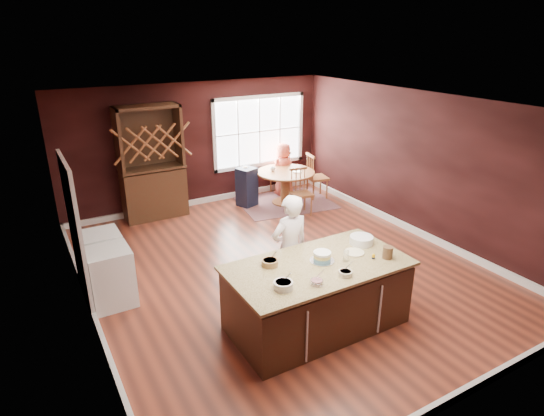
{
  "coord_description": "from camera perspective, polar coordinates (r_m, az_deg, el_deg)",
  "views": [
    {
      "loc": [
        -3.47,
        -5.75,
        3.71
      ],
      "look_at": [
        -0.1,
        0.09,
        1.05
      ],
      "focal_mm": 30.0,
      "sensor_mm": 36.0,
      "label": 1
    }
  ],
  "objects": [
    {
      "name": "doorway",
      "position": [
        6.92,
        -23.36,
        -3.21
      ],
      "size": [
        0.08,
        1.26,
        2.13
      ],
      "primitive_type": null,
      "color": "white",
      "rests_on": "room_shell"
    },
    {
      "name": "dinner_plate",
      "position": [
        6.2,
        10.29,
        -5.5
      ],
      "size": [
        0.27,
        0.27,
        0.02
      ],
      "primitive_type": "cylinder",
      "color": "beige",
      "rests_on": "kitchen_island"
    },
    {
      "name": "bowl_pink",
      "position": [
        5.41,
        5.63,
        -9.24
      ],
      "size": [
        0.16,
        0.16,
        0.06
      ],
      "primitive_type": "cylinder",
      "color": "white",
      "rests_on": "kitchen_island"
    },
    {
      "name": "table_plate",
      "position": [
        10.18,
        3.12,
        4.61
      ],
      "size": [
        0.22,
        0.22,
        0.02
      ],
      "primitive_type": "cylinder",
      "color": "beige",
      "rests_on": "dining_table"
    },
    {
      "name": "toddler",
      "position": [
        10.11,
        -2.96,
        4.81
      ],
      "size": [
        0.18,
        0.14,
        0.26
      ],
      "primitive_type": null,
      "color": "#8CA5BF",
      "rests_on": "high_chair"
    },
    {
      "name": "chair_south",
      "position": [
        9.64,
        3.73,
        2.01
      ],
      "size": [
        0.47,
        0.46,
        1.0
      ],
      "primitive_type": null,
      "rotation": [
        0.0,
        0.0,
        -0.14
      ],
      "color": "brown",
      "rests_on": "ground"
    },
    {
      "name": "seated_woman",
      "position": [
        10.79,
        1.42,
        4.9
      ],
      "size": [
        0.66,
        0.48,
        1.26
      ],
      "primitive_type": "imported",
      "rotation": [
        0.0,
        0.0,
        3.28
      ],
      "color": "#C24A39",
      "rests_on": "ground"
    },
    {
      "name": "washer",
      "position": [
        6.92,
        -19.56,
        -8.17
      ],
      "size": [
        0.59,
        0.57,
        0.86
      ],
      "primitive_type": "cube",
      "color": "silver",
      "rests_on": "ground"
    },
    {
      "name": "white_tub",
      "position": [
        6.46,
        11.15,
        -3.96
      ],
      "size": [
        0.32,
        0.32,
        0.11
      ],
      "primitive_type": "cylinder",
      "color": "silver",
      "rests_on": "kitchen_island"
    },
    {
      "name": "rug",
      "position": [
        10.43,
        1.67,
        0.69
      ],
      "size": [
        2.25,
        1.86,
        0.01
      ],
      "primitive_type": "cube",
      "rotation": [
        0.0,
        0.0,
        -0.14
      ],
      "color": "brown",
      "rests_on": "ground"
    },
    {
      "name": "bowl_blue",
      "position": [
        5.31,
        1.42,
        -9.65
      ],
      "size": [
        0.23,
        0.23,
        0.09
      ],
      "primitive_type": "cylinder",
      "color": "silver",
      "rests_on": "kitchen_island"
    },
    {
      "name": "hutch",
      "position": [
        9.61,
        -14.88,
        5.46
      ],
      "size": [
        1.28,
        0.53,
        2.34
      ],
      "primitive_type": "cube",
      "color": "black",
      "rests_on": "ground"
    },
    {
      "name": "drinking_glass",
      "position": [
        5.95,
        9.26,
        -5.95
      ],
      "size": [
        0.08,
        0.08,
        0.15
      ],
      "primitive_type": "cylinder",
      "color": "white",
      "rests_on": "kitchen_island"
    },
    {
      "name": "room_shell",
      "position": [
        7.12,
        1.09,
        2.15
      ],
      "size": [
        7.0,
        7.0,
        7.0
      ],
      "color": "brown",
      "rests_on": "ground"
    },
    {
      "name": "table_cup",
      "position": [
        10.2,
        0.09,
        4.91
      ],
      "size": [
        0.14,
        0.14,
        0.09
      ],
      "primitive_type": "imported",
      "rotation": [
        0.0,
        0.0,
        -0.16
      ],
      "color": "white",
      "rests_on": "dining_table"
    },
    {
      "name": "high_chair",
      "position": [
        10.14,
        -3.18,
        2.76
      ],
      "size": [
        0.46,
        0.46,
        0.91
      ],
      "primitive_type": null,
      "rotation": [
        0.0,
        0.0,
        0.31
      ],
      "color": "black",
      "rests_on": "ground"
    },
    {
      "name": "dining_table",
      "position": [
        10.25,
        1.71,
        3.45
      ],
      "size": [
        1.3,
        1.3,
        0.75
      ],
      "color": "brown",
      "rests_on": "ground"
    },
    {
      "name": "toy_figurine",
      "position": [
        6.09,
        12.62,
        -5.95
      ],
      "size": [
        0.04,
        0.04,
        0.07
      ],
      "primitive_type": null,
      "color": "#FFBA04",
      "rests_on": "kitchen_island"
    },
    {
      "name": "chair_east",
      "position": [
        10.65,
        5.73,
        4.07
      ],
      "size": [
        0.5,
        0.52,
        1.08
      ],
      "primitive_type": null,
      "rotation": [
        0.0,
        0.0,
        1.39
      ],
      "color": "#9A6420",
      "rests_on": "ground"
    },
    {
      "name": "bowl_olive",
      "position": [
        5.64,
        9.2,
        -8.09
      ],
      "size": [
        0.17,
        0.17,
        0.06
      ],
      "primitive_type": "cylinder",
      "color": "beige",
      "rests_on": "kitchen_island"
    },
    {
      "name": "kitchen_island",
      "position": [
        6.1,
        5.65,
        -11.01
      ],
      "size": [
        2.35,
        1.23,
        0.92
      ],
      "color": "#3B2A19",
      "rests_on": "ground"
    },
    {
      "name": "stoneware_crock",
      "position": [
        6.13,
        14.31,
        -5.42
      ],
      "size": [
        0.14,
        0.14,
        0.16
      ],
      "primitive_type": "cylinder",
      "color": "#493619",
      "rests_on": "kitchen_island"
    },
    {
      "name": "chair_north",
      "position": [
        11.06,
        0.98,
        4.59
      ],
      "size": [
        0.55,
        0.54,
        0.99
      ],
      "primitive_type": null,
      "rotation": [
        0.0,
        0.0,
        3.63
      ],
      "color": "#9B6437",
      "rests_on": "ground"
    },
    {
      "name": "baker",
      "position": [
        6.46,
        2.23,
        -5.16
      ],
      "size": [
        0.6,
        0.4,
        1.63
      ],
      "primitive_type": "imported",
      "rotation": [
        0.0,
        0.0,
        3.16
      ],
      "color": "white",
      "rests_on": "ground"
    },
    {
      "name": "window",
      "position": [
        10.71,
        -1.62,
        9.59
      ],
      "size": [
        2.36,
        0.1,
        1.66
      ],
      "primitive_type": null,
      "color": "white",
      "rests_on": "room_shell"
    },
    {
      "name": "layer_cake",
      "position": [
        5.91,
        6.31,
        -6.08
      ],
      "size": [
        0.32,
        0.32,
        0.13
      ],
      "primitive_type": null,
      "color": "white",
      "rests_on": "kitchen_island"
    },
    {
      "name": "bowl_yellow",
      "position": [
        5.78,
        -0.27,
        -6.87
      ],
      "size": [
        0.21,
        0.21,
        0.08
      ],
      "primitive_type": "cylinder",
      "color": "#AB874B",
      "rests_on": "kitchen_island"
    },
    {
      "name": "dryer",
      "position": [
        7.48,
        -20.55,
        -5.99
      ],
      "size": [
        0.59,
        0.57,
        0.86
      ],
      "primitive_type": "cube",
      "color": "silver",
      "rests_on": "ground"
    }
  ]
}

